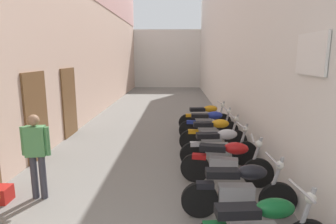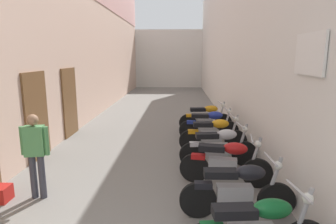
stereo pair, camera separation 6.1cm
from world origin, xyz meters
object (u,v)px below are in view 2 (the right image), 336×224
Objects in this scene: pedestrian_mid_alley at (35,150)px; motorcycle_fourth at (226,161)px; motorcycle_third at (238,189)px; motorcycle_sixth at (213,134)px; motorcycle_eighth at (206,117)px; motorcycle_seventh at (209,124)px; motorcycle_fifth at (219,146)px.

motorcycle_fourth is at bearing 10.71° from pedestrian_mid_alley.
motorcycle_sixth is (-0.00, 3.27, 0.00)m from motorcycle_third.
motorcycle_fourth is 3.60m from pedestrian_mid_alley.
motorcycle_fourth is at bearing -90.00° from motorcycle_sixth.
pedestrian_mid_alley reaches higher than motorcycle_eighth.
motorcycle_sixth is 1.12m from motorcycle_seventh.
motorcycle_fourth is 2.06m from motorcycle_sixth.
motorcycle_eighth is at bearing 90.00° from motorcycle_sixth.
motorcycle_third is 1.00× the size of motorcycle_sixth.
motorcycle_seventh is at bearing 90.00° from motorcycle_third.
motorcycle_fourth is 4.26m from motorcycle_eighth.
motorcycle_third is at bearing -90.00° from motorcycle_sixth.
motorcycle_sixth and motorcycle_eighth have the same top height.
motorcycle_seventh is 1.08m from motorcycle_eighth.
motorcycle_eighth is 6.07m from pedestrian_mid_alley.
motorcycle_eighth is at bearing 90.00° from motorcycle_fourth.
motorcycle_seventh is at bearing 90.00° from motorcycle_fourth.
motorcycle_eighth is (-0.00, 1.08, 0.00)m from motorcycle_seventh.
motorcycle_third is 5.47m from motorcycle_eighth.
motorcycle_fourth and motorcycle_eighth have the same top height.
motorcycle_eighth is at bearing 90.00° from motorcycle_seventh.
motorcycle_fourth is at bearing -90.01° from motorcycle_fifth.
pedestrian_mid_alley is at bearing -125.54° from motorcycle_eighth.
motorcycle_third is at bearing -90.00° from motorcycle_fifth.
motorcycle_seventh and motorcycle_eighth have the same top height.
motorcycle_third is 1.00× the size of motorcycle_fifth.
pedestrian_mid_alley is at bearing -132.48° from motorcycle_seventh.
motorcycle_sixth is 1.18× the size of pedestrian_mid_alley.
motorcycle_seventh is 1.18× the size of pedestrian_mid_alley.
pedestrian_mid_alley is (-3.52, 0.54, 0.42)m from motorcycle_third.
motorcycle_sixth is at bearing 90.00° from motorcycle_third.
motorcycle_third is at bearing -8.76° from pedestrian_mid_alley.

